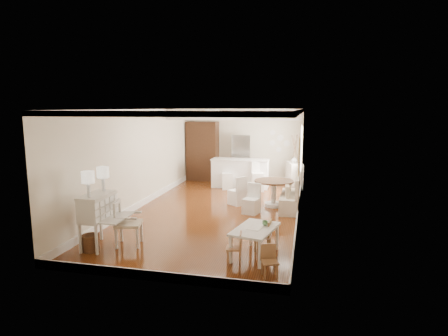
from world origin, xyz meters
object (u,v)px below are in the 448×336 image
at_px(kids_chair_b, 263,235).
at_px(breakfast_counter, 240,173).
at_px(wicker_basket, 91,243).
at_px(fridge, 250,159).
at_px(dining_table, 274,193).
at_px(bar_stool_left, 228,176).
at_px(kids_chair_a, 234,248).
at_px(secretary_bureau, 98,221).
at_px(pantry_cabinet, 203,151).
at_px(bar_stool_right, 258,177).
at_px(slip_chair_far, 237,190).
at_px(slip_chair_near, 251,199).
at_px(gustavian_armchair, 129,223).
at_px(kids_table, 255,242).
at_px(sideboard, 294,175).
at_px(kids_chair_c, 270,261).

xyz_separation_m(kids_chair_b, breakfast_counter, (-1.52, 5.87, 0.19)).
relative_size(wicker_basket, fridge, 0.19).
xyz_separation_m(dining_table, bar_stool_left, (-1.81, 2.01, 0.07)).
bearing_deg(kids_chair_a, breakfast_counter, -178.44).
bearing_deg(secretary_bureau, pantry_cabinet, 88.07).
bearing_deg(bar_stool_right, fridge, 95.44).
height_order(kids_chair_a, slip_chair_far, slip_chair_far).
height_order(secretary_bureau, kids_chair_a, secretary_bureau).
relative_size(secretary_bureau, dining_table, 0.99).
distance_m(wicker_basket, slip_chair_near, 4.36).
xyz_separation_m(kids_chair_a, kids_chair_b, (0.45, 0.70, 0.03)).
bearing_deg(secretary_bureau, gustavian_armchair, 21.67).
height_order(kids_table, sideboard, sideboard).
xyz_separation_m(wicker_basket, bar_stool_right, (2.54, 6.18, 0.33)).
bearing_deg(kids_chair_a, kids_chair_b, 139.66).
bearing_deg(slip_chair_far, pantry_cabinet, -113.30).
bearing_deg(fridge, slip_chair_near, -80.80).
xyz_separation_m(gustavian_armchair, kids_chair_a, (2.32, -0.41, -0.18)).
relative_size(kids_table, fridge, 0.63).
height_order(wicker_basket, pantry_cabinet, pantry_cabinet).
bearing_deg(kids_chair_a, gustavian_armchair, -107.84).
distance_m(kids_chair_c, breakfast_counter, 7.23).
bearing_deg(slip_chair_far, kids_chair_c, 53.46).
distance_m(kids_chair_c, bar_stool_right, 6.65).
height_order(gustavian_armchair, pantry_cabinet, pantry_cabinet).
bearing_deg(kids_chair_a, slip_chair_near, 175.30).
relative_size(wicker_basket, kids_chair_c, 0.61).
distance_m(slip_chair_far, bar_stool_left, 2.15).
xyz_separation_m(secretary_bureau, breakfast_counter, (1.80, 6.39, -0.05)).
bearing_deg(breakfast_counter, wicker_basket, -105.51).
relative_size(kids_chair_b, slip_chair_far, 0.76).
distance_m(slip_chair_near, bar_stool_right, 2.81).
distance_m(dining_table, sideboard, 2.78).
xyz_separation_m(wicker_basket, fridge, (2.04, 7.68, 0.73)).
bearing_deg(bar_stool_left, kids_chair_b, -83.59).
height_order(bar_stool_left, fridge, fridge).
distance_m(gustavian_armchair, kids_table, 2.65).
relative_size(kids_chair_a, slip_chair_near, 0.72).
relative_size(wicker_basket, dining_table, 0.30).
xyz_separation_m(gustavian_armchair, fridge, (1.44, 7.21, 0.42)).
bearing_deg(slip_chair_far, secretary_bureau, 8.05).
distance_m(secretary_bureau, kids_table, 3.22).
relative_size(kids_table, kids_chair_c, 2.03).
height_order(gustavian_armchair, breakfast_counter, breakfast_counter).
height_order(wicker_basket, kids_chair_a, kids_chair_a).
height_order(slip_chair_near, sideboard, sideboard).
xyz_separation_m(kids_chair_c, breakfast_counter, (-1.77, 7.01, 0.24)).
bearing_deg(sideboard, kids_chair_b, -108.83).
bearing_deg(pantry_cabinet, slip_chair_near, -59.07).
bearing_deg(wicker_basket, kids_chair_c, -5.94).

